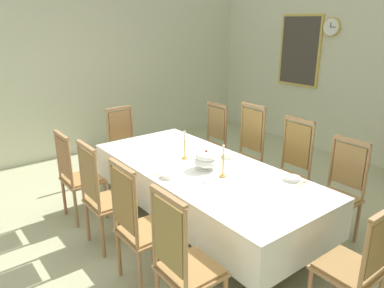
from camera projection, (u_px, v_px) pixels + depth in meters
ground at (194, 232)px, 4.15m from camera, size 6.54×7.07×0.04m
back_wall at (378, 55)px, 5.66m from camera, size 6.54×0.08×3.47m
left_wall at (71, 53)px, 6.08m from camera, size 0.08×7.07×3.47m
dining_table at (203, 173)px, 4.00m from camera, size 2.78×1.20×0.74m
tablecloth at (203, 176)px, 4.01m from camera, size 2.80×1.22×0.42m
chair_south_a at (77, 174)px, 4.25m from camera, size 0.44×0.42×1.08m
chair_north_a at (210, 141)px, 5.41m from camera, size 0.44×0.42×1.11m
chair_south_b at (102, 195)px, 3.71m from camera, size 0.44×0.42×1.14m
chair_north_b at (245, 151)px, 4.87m from camera, size 0.44×0.42×1.22m
chair_south_c at (138, 224)px, 3.16m from camera, size 0.44×0.42×1.16m
chair_north_c at (289, 168)px, 4.33m from camera, size 0.44×0.42×1.18m
chair_south_d at (183, 261)px, 2.67m from camera, size 0.44×0.42×1.16m
chair_north_d at (339, 190)px, 3.85m from camera, size 0.44×0.42×1.10m
chair_head_west at (125, 142)px, 5.38m from camera, size 0.42×0.44×1.06m
chair_head_east at (357, 265)px, 2.69m from camera, size 0.42×0.44×1.06m
soup_tureen at (206, 160)px, 3.90m from camera, size 0.26×0.26×0.21m
candlestick_west at (185, 148)px, 4.17m from camera, size 0.07×0.07×0.33m
candlestick_east at (223, 164)px, 3.69m from camera, size 0.07×0.07×0.34m
bowl_near_left at (293, 178)px, 3.65m from camera, size 0.16×0.16×0.04m
bowl_near_right at (168, 175)px, 3.71m from camera, size 0.16×0.16×0.04m
bowl_far_left at (230, 156)px, 4.24m from camera, size 0.18×0.18×0.03m
spoon_primary at (303, 183)px, 3.58m from camera, size 0.03×0.18×0.01m
spoon_secondary at (164, 173)px, 3.82m from camera, size 0.03×0.18×0.01m
mounted_clock at (332, 27)px, 6.09m from camera, size 0.30×0.06×0.30m
framed_painting at (300, 51)px, 6.68m from camera, size 0.85×0.05×1.26m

